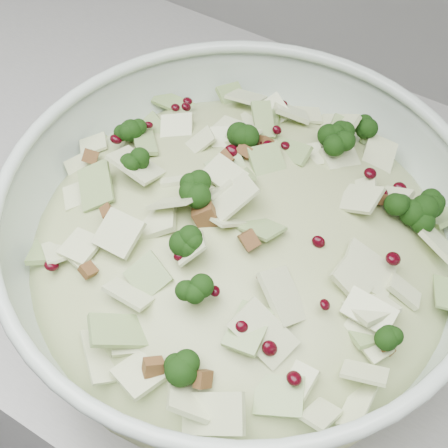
% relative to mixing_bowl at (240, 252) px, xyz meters
% --- Properties ---
extents(counter, '(3.60, 0.60, 0.90)m').
position_rel_mixing_bowl_xyz_m(counter, '(-0.36, 0.10, -0.53)').
color(counter, '#A7A7A2').
rests_on(counter, floor).
extents(mixing_bowl, '(0.45, 0.45, 0.16)m').
position_rel_mixing_bowl_xyz_m(mixing_bowl, '(0.00, 0.00, 0.00)').
color(mixing_bowl, silver).
rests_on(mixing_bowl, counter).
extents(salad, '(0.47, 0.47, 0.16)m').
position_rel_mixing_bowl_xyz_m(salad, '(0.00, 0.00, 0.03)').
color(salad, '#A4AF77').
rests_on(salad, mixing_bowl).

